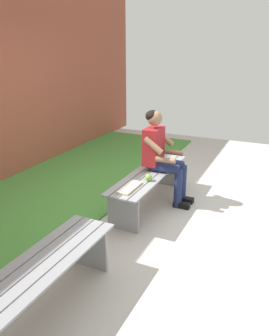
{
  "coord_description": "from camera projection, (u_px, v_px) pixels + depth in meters",
  "views": [
    {
      "loc": [
        3.89,
        1.6,
        2.05
      ],
      "look_at": [
        0.79,
        0.15,
        0.81
      ],
      "focal_mm": 36.12,
      "sensor_mm": 36.0,
      "label": 1
    }
  ],
  "objects": [
    {
      "name": "apple",
      "position": [
        149.0,
        177.0,
        4.22
      ],
      "size": [
        0.09,
        0.09,
        0.09
      ],
      "primitive_type": "sphere",
      "color": "#72B738",
      "rests_on": "bench_near"
    },
    {
      "name": "book_open",
      "position": [
        130.0,
        188.0,
        4.0
      ],
      "size": [
        0.41,
        0.16,
        0.02
      ],
      "rotation": [
        0.0,
        0.0,
        -0.01
      ],
      "color": "white",
      "rests_on": "bench_near"
    },
    {
      "name": "grass_strip",
      "position": [
        5.0,
        216.0,
        4.29
      ],
      "size": [
        9.0,
        2.28,
        0.03
      ],
      "primitive_type": "cube",
      "color": "#478C38",
      "rests_on": "ground"
    },
    {
      "name": "person_seated",
      "position": [
        162.0,
        153.0,
        4.53
      ],
      "size": [
        0.5,
        0.69,
        1.27
      ],
      "color": "maroon",
      "rests_on": "ground"
    },
    {
      "name": "bench_near",
      "position": [
        149.0,
        180.0,
        4.53
      ],
      "size": [
        1.77,
        0.46,
        0.46
      ],
      "rotation": [
        0.0,
        0.0,
        -0.01
      ],
      "color": "gray",
      "rests_on": "ground"
    },
    {
      "name": "ground_plane",
      "position": [
        199.0,
        271.0,
        3.31
      ],
      "size": [
        10.0,
        7.0,
        0.04
      ],
      "primitive_type": "cube",
      "color": "beige"
    },
    {
      "name": "bench_far",
      "position": [
        38.0,
        279.0,
        2.62
      ],
      "size": [
        1.67,
        0.46,
        0.46
      ],
      "rotation": [
        0.0,
        0.0,
        -0.01
      ],
      "color": "gray",
      "rests_on": "ground"
    }
  ]
}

